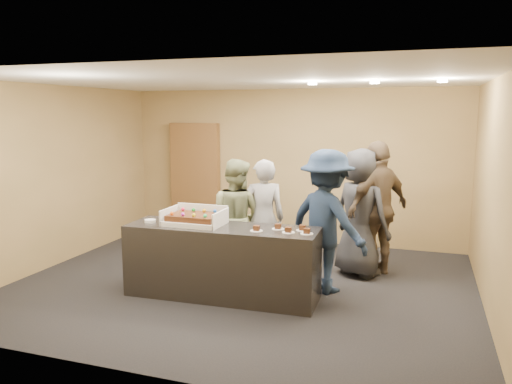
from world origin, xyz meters
TOP-DOWN VIEW (x-y plane):
  - room at (0.00, 0.00)m, footprint 6.04×6.00m
  - serving_counter at (-0.09, -0.50)m, footprint 2.42×0.79m
  - storage_cabinet at (-1.84, 2.41)m, footprint 0.95×0.15m
  - cake_box at (-0.46, -0.47)m, footprint 0.73×0.50m
  - sheet_cake at (-0.46, -0.50)m, footprint 0.62×0.43m
  - plate_stack at (-1.05, -0.57)m, footprint 0.14×0.14m
  - slice_a at (0.40, -0.59)m, footprint 0.15×0.15m
  - slice_b at (0.61, -0.42)m, footprint 0.15×0.15m
  - slice_c at (0.78, -0.55)m, footprint 0.15×0.15m
  - slice_d at (0.91, -0.40)m, footprint 0.15×0.15m
  - slice_e at (0.99, -0.54)m, footprint 0.15×0.15m
  - person_server_grey at (0.16, 0.40)m, footprint 0.72×0.61m
  - person_sage_man at (-0.24, 0.35)m, footprint 0.89×0.74m
  - person_navy_man at (1.10, 0.12)m, footprint 1.37×1.17m
  - person_brown_extra at (1.66, 1.02)m, footprint 1.04×1.18m
  - person_dark_suit at (1.43, 0.91)m, footprint 1.05×0.95m
  - ceiling_spotlights at (1.60, 0.50)m, footprint 1.72×0.12m

SIDE VIEW (x-z plane):
  - serving_counter at x=-0.09m, z-range 0.00..0.90m
  - person_sage_man at x=-0.24m, z-range 0.00..1.66m
  - person_server_grey at x=0.16m, z-range 0.00..1.66m
  - person_dark_suit at x=1.43m, z-range 0.00..1.81m
  - plate_stack at x=-1.05m, z-range 0.90..0.94m
  - person_navy_man at x=1.10m, z-range 0.00..1.84m
  - slice_a at x=0.40m, z-range 0.89..0.96m
  - slice_b at x=0.61m, z-range 0.89..0.96m
  - slice_c at x=0.78m, z-range 0.89..0.96m
  - slice_d at x=0.91m, z-range 0.89..0.96m
  - slice_e at x=0.99m, z-range 0.89..0.96m
  - cake_box at x=-0.46m, z-range 0.84..1.06m
  - person_brown_extra at x=1.66m, z-range 0.00..1.91m
  - sheet_cake at x=-0.46m, z-range 0.94..1.06m
  - storage_cabinet at x=-1.84m, z-range 0.00..2.10m
  - room at x=0.00m, z-range 0.00..2.70m
  - ceiling_spotlights at x=1.60m, z-range 2.66..2.69m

